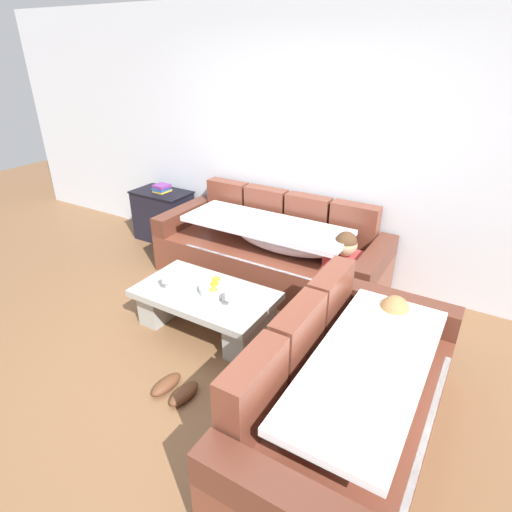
# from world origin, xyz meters

# --- Properties ---
(ground_plane) EXTENTS (14.00, 14.00, 0.00)m
(ground_plane) POSITION_xyz_m (0.00, 0.00, 0.00)
(ground_plane) COLOR brown
(back_wall) EXTENTS (9.00, 0.10, 2.70)m
(back_wall) POSITION_xyz_m (0.00, 2.15, 1.35)
(back_wall) COLOR silver
(back_wall) RESTS_ON ground_plane
(couch_along_wall) EXTENTS (2.39, 0.92, 0.88)m
(couch_along_wall) POSITION_xyz_m (-0.18, 1.62, 0.33)
(couch_along_wall) COLOR brown
(couch_along_wall) RESTS_ON ground_plane
(couch_near_window) EXTENTS (0.92, 1.94, 0.88)m
(couch_near_window) POSITION_xyz_m (1.21, 0.07, 0.34)
(couch_near_window) COLOR brown
(couch_near_window) RESTS_ON ground_plane
(coffee_table) EXTENTS (1.20, 0.68, 0.38)m
(coffee_table) POSITION_xyz_m (-0.26, 0.56, 0.24)
(coffee_table) COLOR #A0A39C
(coffee_table) RESTS_ON ground_plane
(fruit_bowl) EXTENTS (0.28, 0.28, 0.10)m
(fruit_bowl) POSITION_xyz_m (-0.18, 0.61, 0.42)
(fruit_bowl) COLOR silver
(fruit_bowl) RESTS_ON coffee_table
(wine_glass_near_left) EXTENTS (0.07, 0.07, 0.17)m
(wine_glass_near_left) POSITION_xyz_m (-0.56, 0.41, 0.50)
(wine_glass_near_left) COLOR silver
(wine_glass_near_left) RESTS_ON coffee_table
(wine_glass_near_right) EXTENTS (0.07, 0.07, 0.17)m
(wine_glass_near_right) POSITION_xyz_m (0.06, 0.47, 0.50)
(wine_glass_near_right) COLOR silver
(wine_glass_near_right) RESTS_ON coffee_table
(open_magazine) EXTENTS (0.32, 0.26, 0.01)m
(open_magazine) POSITION_xyz_m (0.06, 0.65, 0.39)
(open_magazine) COLOR white
(open_magazine) RESTS_ON coffee_table
(side_cabinet) EXTENTS (0.72, 0.44, 0.64)m
(side_cabinet) POSITION_xyz_m (-1.90, 1.85, 0.32)
(side_cabinet) COLOR black
(side_cabinet) RESTS_ON ground_plane
(book_stack_on_cabinet) EXTENTS (0.18, 0.20, 0.09)m
(book_stack_on_cabinet) POSITION_xyz_m (-1.89, 1.85, 0.69)
(book_stack_on_cabinet) COLOR gold
(book_stack_on_cabinet) RESTS_ON side_cabinet
(pair_of_shoes) EXTENTS (0.31, 0.28, 0.09)m
(pair_of_shoes) POSITION_xyz_m (0.02, -0.20, 0.04)
(pair_of_shoes) COLOR #59331E
(pair_of_shoes) RESTS_ON ground_plane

